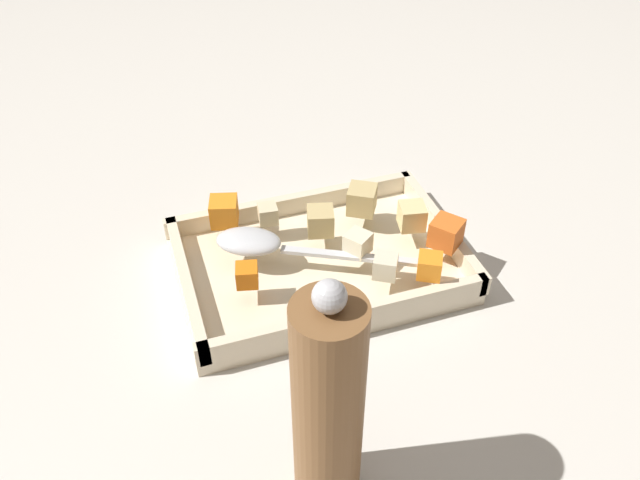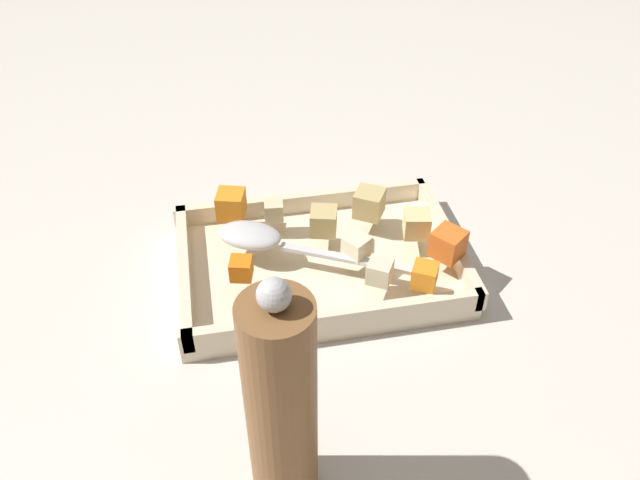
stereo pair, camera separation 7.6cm
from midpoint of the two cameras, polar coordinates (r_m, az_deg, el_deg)
The scene contains 14 objects.
ground_plane at distance 0.78m, azimuth 2.74°, elevation -3.71°, with size 4.00×4.00×0.00m, color beige.
baking_dish at distance 0.78m, azimuth 2.77°, elevation -2.24°, with size 0.33×0.22×0.04m.
carrot_chunk_heap_top at distance 0.72m, azimuth -3.90°, elevation -2.61°, with size 0.02×0.02×0.02m, color orange.
carrot_chunk_mid_left at distance 0.76m, azimuth 13.88°, elevation -0.43°, with size 0.03×0.03×0.03m, color orange.
carrot_chunk_center at distance 0.80m, azimuth -5.09°, elevation 3.02°, with size 0.03×0.03×0.03m, color orange.
carrot_chunk_corner_se at distance 0.72m, azimuth 12.07°, elevation -3.17°, with size 0.03×0.03×0.03m, color orange.
potato_chunk_heap_side at distance 0.81m, azimuth 6.99°, elevation 3.09°, with size 0.03×0.03×0.03m, color tan.
potato_chunk_under_handle at distance 0.80m, azimuth -1.34°, elevation 2.52°, with size 0.02×0.02×0.02m, color beige.
potato_chunk_near_spoon at distance 0.78m, azimuth 3.11°, elevation 1.53°, with size 0.03×0.03×0.03m, color tan.
potato_chunk_front_center at distance 0.75m, azimuth 6.10°, elevation -0.68°, with size 0.03×0.03×0.03m, color beige.
potato_chunk_far_left at distance 0.79m, azimuth 11.15°, elevation 1.28°, with size 0.03×0.03×0.03m, color #E0CC89.
parsnip_chunk_corner_ne at distance 0.72m, azimuth 8.23°, elevation -2.85°, with size 0.03×0.03×0.03m, color beige.
serving_spoon at distance 0.76m, azimuth -2.33°, elevation 0.07°, with size 0.24×0.14×0.02m.
pepper_mill at distance 0.52m, azimuth 0.88°, elevation -14.49°, with size 0.06×0.06×0.25m.
Camera 2 is at (0.11, 0.55, 0.54)m, focal length 36.81 mm.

